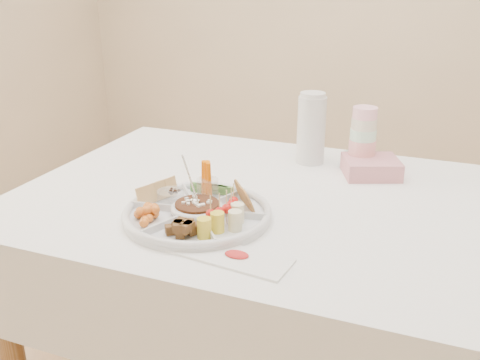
% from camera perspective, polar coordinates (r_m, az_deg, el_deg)
% --- Properties ---
extents(dining_table, '(1.52, 1.02, 0.76)m').
position_cam_1_polar(dining_table, '(1.72, 4.03, -13.63)').
color(dining_table, white).
rests_on(dining_table, floor).
extents(party_tray, '(0.43, 0.43, 0.04)m').
position_cam_1_polar(party_tray, '(1.39, -4.57, -3.33)').
color(party_tray, white).
rests_on(party_tray, dining_table).
extents(bean_dip, '(0.13, 0.13, 0.04)m').
position_cam_1_polar(bean_dip, '(1.39, -4.58, -3.04)').
color(bean_dip, '#512D1F').
rests_on(bean_dip, party_tray).
extents(tortillas, '(0.10, 0.10, 0.05)m').
position_cam_1_polar(tortillas, '(1.42, 0.53, -1.89)').
color(tortillas, '#B98635').
rests_on(tortillas, party_tray).
extents(carrot_cucumber, '(0.13, 0.13, 0.11)m').
position_cam_1_polar(carrot_cucumber, '(1.49, -3.17, 0.15)').
color(carrot_cucumber, '#FD6F00').
rests_on(carrot_cucumber, party_tray).
extents(pita_raisins, '(0.12, 0.12, 0.06)m').
position_cam_1_polar(pita_raisins, '(1.48, -8.05, -1.12)').
color(pita_raisins, '#E1AF59').
rests_on(pita_raisins, party_tray).
extents(cherries, '(0.12, 0.12, 0.04)m').
position_cam_1_polar(cherries, '(1.37, -9.91, -3.45)').
color(cherries, '#C97C11').
rests_on(cherries, party_tray).
extents(granola_chunks, '(0.11, 0.11, 0.04)m').
position_cam_1_polar(granola_chunks, '(1.28, -6.29, -5.14)').
color(granola_chunks, brown).
rests_on(granola_chunks, party_tray).
extents(banana_tomato, '(0.13, 0.13, 0.09)m').
position_cam_1_polar(banana_tomato, '(1.29, -0.68, -3.49)').
color(banana_tomato, '#FFF690').
rests_on(banana_tomato, party_tray).
extents(cup_stack, '(0.09, 0.09, 0.24)m').
position_cam_1_polar(cup_stack, '(1.75, 13.00, 4.69)').
color(cup_stack, silver).
rests_on(cup_stack, dining_table).
extents(thermos, '(0.11, 0.11, 0.24)m').
position_cam_1_polar(thermos, '(1.79, 7.62, 5.57)').
color(thermos, silver).
rests_on(thermos, dining_table).
extents(flower_bowl, '(0.13, 0.13, 0.08)m').
position_cam_1_polar(flower_bowl, '(1.77, 12.60, 2.32)').
color(flower_bowl, '#93BD9F').
rests_on(flower_bowl, dining_table).
extents(napkin_stack, '(0.21, 0.20, 0.06)m').
position_cam_1_polar(napkin_stack, '(1.73, 13.80, 1.35)').
color(napkin_stack, '#CE828B').
rests_on(napkin_stack, dining_table).
extents(placemat, '(0.32, 0.14, 0.01)m').
position_cam_1_polar(placemat, '(1.23, -1.66, -7.94)').
color(placemat, white).
rests_on(placemat, dining_table).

